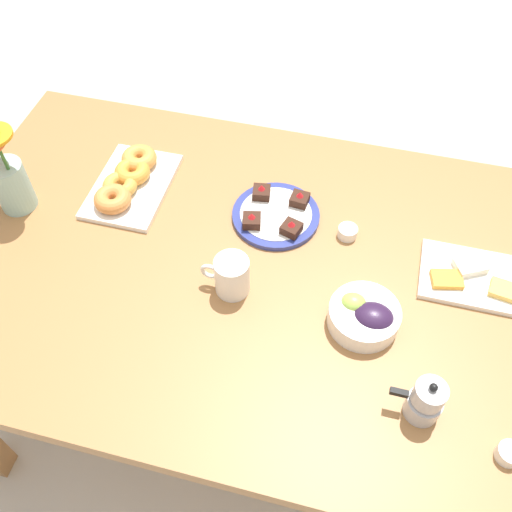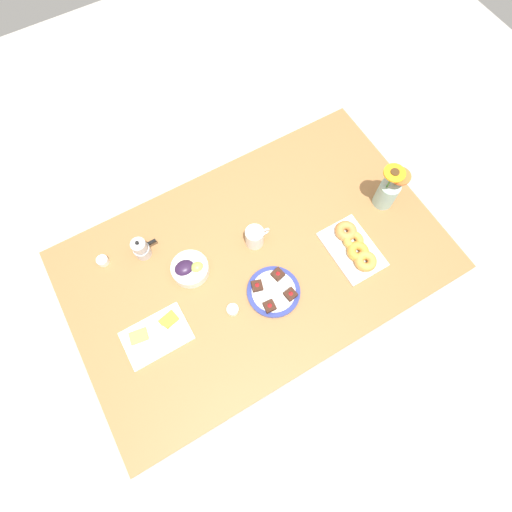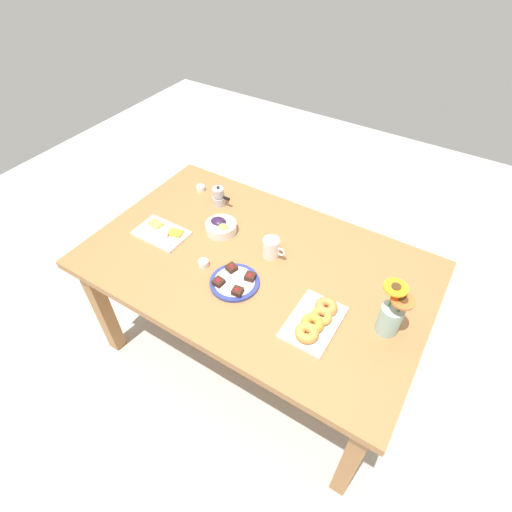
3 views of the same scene
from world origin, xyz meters
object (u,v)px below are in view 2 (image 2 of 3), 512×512
coffee_mug (255,237)px  dining_table (256,267)px  jam_cup_berry (103,261)px  moka_pot (141,249)px  jam_cup_honey (233,310)px  cheese_platter (157,335)px  grape_bowl (190,269)px  dessert_plate (274,291)px  croissant_platter (354,247)px  flower_vase (388,192)px

coffee_mug → dining_table: bearing=-116.8°
coffee_mug → jam_cup_berry: (-0.61, 0.24, -0.04)m
dining_table → moka_pot: (-0.41, 0.27, 0.13)m
moka_pot → dining_table: bearing=-33.5°
jam_cup_honey → jam_cup_berry: bearing=129.0°
coffee_mug → cheese_platter: (-0.54, -0.16, -0.04)m
jam_cup_honey → moka_pot: 0.47m
coffee_mug → grape_bowl: 0.31m
dessert_plate → cheese_platter: bearing=171.1°
dining_table → croissant_platter: size_ratio=5.71×
cheese_platter → moka_pot: (0.10, 0.35, 0.04)m
cheese_platter → dessert_plate: size_ratio=1.17×
jam_cup_berry → grape_bowl: bearing=-36.5°
grape_bowl → moka_pot: bearing=128.1°
dessert_plate → flower_vase: bearing=10.5°
croissant_platter → flower_vase: 0.29m
coffee_mug → moka_pot: size_ratio=0.96×
jam_cup_honey → jam_cup_berry: same height
dining_table → jam_cup_berry: bearing=150.9°
croissant_platter → moka_pot: (-0.80, 0.44, 0.03)m
cheese_platter → dessert_plate: (0.50, -0.08, 0.00)m
dessert_plate → dining_table: bearing=86.5°
jam_cup_honey → grape_bowl: bearing=106.8°
cheese_platter → grape_bowl: bearing=36.9°
grape_bowl → dessert_plate: grape_bowl is taller
jam_cup_berry → dessert_plate: dessert_plate is taller
flower_vase → cheese_platter: bearing=-177.8°
cheese_platter → jam_cup_berry: (-0.07, 0.40, 0.01)m
jam_cup_berry → cheese_platter: bearing=-80.7°
croissant_platter → dessert_plate: same height
jam_cup_berry → dessert_plate: bearing=-40.6°
coffee_mug → jam_cup_berry: size_ratio=2.38×
grape_bowl → moka_pot: 0.22m
jam_cup_berry → moka_pot: (0.17, -0.05, 0.03)m
coffee_mug → dessert_plate: bearing=-101.4°
dessert_plate → jam_cup_honey: bearing=175.2°
jam_cup_berry → dining_table: bearing=-29.1°
grape_bowl → dessert_plate: 0.36m
croissant_platter → jam_cup_honey: (-0.59, 0.02, -0.01)m
jam_cup_honey → jam_cup_berry: size_ratio=1.00×
croissant_platter → jam_cup_honey: croissant_platter is taller
jam_cup_honey → moka_pot: (-0.21, 0.42, 0.03)m
coffee_mug → flower_vase: 0.62m
croissant_platter → jam_cup_berry: size_ratio=5.83×
coffee_mug → jam_cup_honey: bearing=-136.3°
dessert_plate → moka_pot: bearing=132.5°
jam_cup_berry → moka_pot: size_ratio=0.40×
grape_bowl → croissant_platter: bearing=-21.9°
cheese_platter → jam_cup_berry: size_ratio=5.42×
dining_table → flower_vase: 0.67m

